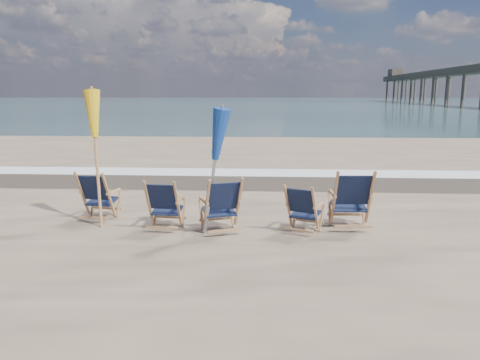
{
  "coord_description": "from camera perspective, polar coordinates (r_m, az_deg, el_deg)",
  "views": [
    {
      "loc": [
        0.47,
        -5.84,
        2.4
      ],
      "look_at": [
        0.0,
        2.2,
        0.9
      ],
      "focal_mm": 35.0,
      "sensor_mm": 36.0,
      "label": 1
    }
  ],
  "objects": [
    {
      "name": "ocean",
      "position": [
        133.87,
        3.22,
        9.52
      ],
      "size": [
        400.0,
        400.0,
        0.0
      ],
      "primitive_type": "plane",
      "color": "#395A5E",
      "rests_on": "ground"
    },
    {
      "name": "beach_chair_3",
      "position": [
        8.02,
        9.13,
        -3.72
      ],
      "size": [
        0.78,
        0.81,
        0.88
      ],
      "primitive_type": null,
      "rotation": [
        0.0,
        0.0,
        2.71
      ],
      "color": "#111934",
      "rests_on": "ground"
    },
    {
      "name": "umbrella_blue",
      "position": [
        7.78,
        -3.44,
        4.92
      ],
      "size": [
        0.3,
        0.3,
        2.16
      ],
      "color": "#A5A5AD",
      "rests_on": "ground"
    },
    {
      "name": "beach_chair_1",
      "position": [
        8.22,
        -7.61,
        -3.13
      ],
      "size": [
        0.66,
        0.73,
        0.94
      ],
      "primitive_type": null,
      "rotation": [
        0.0,
        0.0,
        3.06
      ],
      "color": "#111934",
      "rests_on": "ground"
    },
    {
      "name": "wet_sand_strip",
      "position": [
        12.88,
        1.21,
        -0.18
      ],
      "size": [
        200.0,
        2.6,
        0.0
      ],
      "primitive_type": "cube",
      "color": "#42362A",
      "rests_on": "ground"
    },
    {
      "name": "beach_chair_2",
      "position": [
        8.09,
        -0.16,
        -2.99
      ],
      "size": [
        0.87,
        0.92,
        1.01
      ],
      "primitive_type": null,
      "rotation": [
        0.0,
        0.0,
        3.52
      ],
      "color": "#111934",
      "rests_on": "ground"
    },
    {
      "name": "umbrella_yellow",
      "position": [
        8.8,
        -17.31,
        6.93
      ],
      "size": [
        0.3,
        0.3,
        2.46
      ],
      "color": "#AE7B4E",
      "rests_on": "ground"
    },
    {
      "name": "beach_chair_4",
      "position": [
        8.5,
        15.59,
        -2.37
      ],
      "size": [
        0.74,
        0.83,
        1.11
      ],
      "primitive_type": null,
      "rotation": [
        0.0,
        0.0,
        3.18
      ],
      "color": "#111934",
      "rests_on": "ground"
    },
    {
      "name": "surf_foam",
      "position": [
        14.35,
        1.44,
        0.94
      ],
      "size": [
        200.0,
        1.4,
        0.01
      ],
      "primitive_type": "cube",
      "color": "silver",
      "rests_on": "ground"
    },
    {
      "name": "beach_chair_0",
      "position": [
        9.11,
        -15.72,
        -1.97
      ],
      "size": [
        0.72,
        0.79,
        0.98
      ],
      "primitive_type": null,
      "rotation": [
        0.0,
        0.0,
        3.0
      ],
      "color": "#111934",
      "rests_on": "ground"
    }
  ]
}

